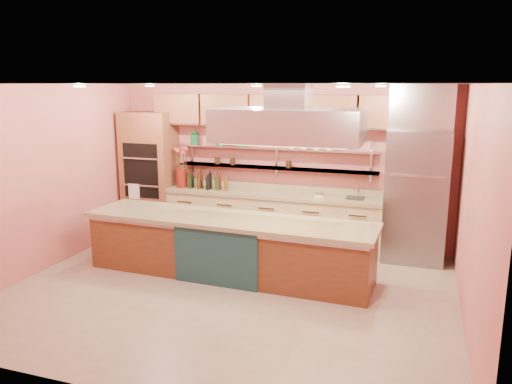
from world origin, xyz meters
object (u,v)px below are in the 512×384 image
(copper_kettle, at_px, (231,141))
(island, at_px, (229,246))
(kitchen_scale, at_px, (319,195))
(green_canister, at_px, (242,141))
(flower_vase, at_px, (182,178))
(refrigerator, at_px, (416,197))

(copper_kettle, bearing_deg, island, -70.07)
(kitchen_scale, bearing_deg, green_canister, 148.75)
(green_canister, bearing_deg, flower_vase, -168.86)
(refrigerator, height_order, green_canister, refrigerator)
(refrigerator, height_order, copper_kettle, refrigerator)
(refrigerator, distance_m, flower_vase, 4.13)
(refrigerator, xyz_separation_m, kitchen_scale, (-1.55, 0.01, -0.08))
(refrigerator, xyz_separation_m, island, (-2.58, -1.56, -0.61))
(island, bearing_deg, green_canister, 105.46)
(refrigerator, distance_m, island, 3.08)
(kitchen_scale, bearing_deg, copper_kettle, 149.85)
(refrigerator, relative_size, island, 0.50)
(flower_vase, distance_m, copper_kettle, 1.15)
(green_canister, bearing_deg, copper_kettle, 180.00)
(flower_vase, relative_size, green_canister, 1.99)
(island, distance_m, copper_kettle, 2.33)
(island, height_order, kitchen_scale, kitchen_scale)
(flower_vase, relative_size, kitchen_scale, 2.34)
(refrigerator, relative_size, copper_kettle, 11.25)
(flower_vase, height_order, green_canister, green_canister)
(island, bearing_deg, refrigerator, 33.13)
(flower_vase, bearing_deg, copper_kettle, 13.75)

